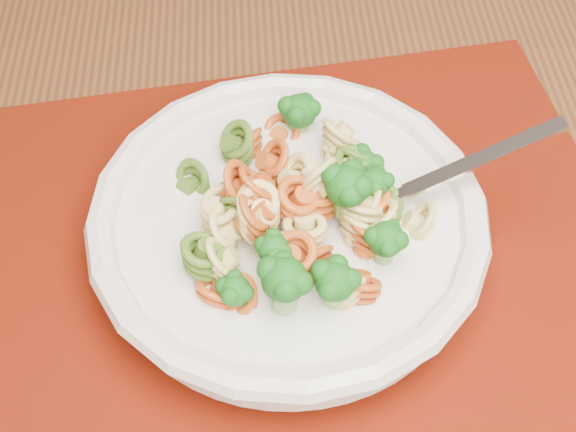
# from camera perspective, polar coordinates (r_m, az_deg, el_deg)

# --- Properties ---
(dining_table) EXTENTS (1.75, 1.38, 0.70)m
(dining_table) POSITION_cam_1_polar(r_m,az_deg,el_deg) (0.70, 2.49, 1.64)
(dining_table) COLOR #553418
(dining_table) RESTS_ON ground
(placemat) EXTENTS (0.55, 0.50, 0.00)m
(placemat) POSITION_cam_1_polar(r_m,az_deg,el_deg) (0.56, 1.27, -1.67)
(placemat) COLOR #661504
(placemat) RESTS_ON dining_table
(pasta_bowl) EXTENTS (0.27, 0.27, 0.05)m
(pasta_bowl) POSITION_cam_1_polar(r_m,az_deg,el_deg) (0.53, -0.00, -0.64)
(pasta_bowl) COLOR silver
(pasta_bowl) RESTS_ON placemat
(pasta_broccoli_heap) EXTENTS (0.23, 0.23, 0.06)m
(pasta_broccoli_heap) POSITION_cam_1_polar(r_m,az_deg,el_deg) (0.52, -0.00, 0.40)
(pasta_broccoli_heap) COLOR #E5D771
(pasta_broccoli_heap) RESTS_ON pasta_bowl
(fork) EXTENTS (0.17, 0.11, 0.08)m
(fork) POSITION_cam_1_polar(r_m,az_deg,el_deg) (0.53, 5.82, 0.62)
(fork) COLOR silver
(fork) RESTS_ON pasta_bowl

